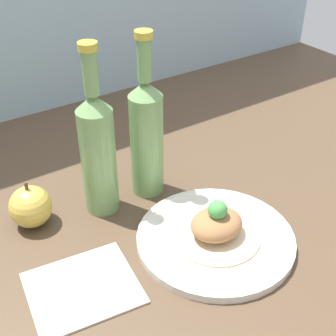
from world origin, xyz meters
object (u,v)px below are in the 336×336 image
Objects in this scene: cider_bottle_left at (98,150)px; cider_bottle_right at (146,134)px; plate at (215,238)px; apple at (31,207)px; plated_food at (216,225)px.

cider_bottle_right is (9.65, 0.00, 0.00)cm from cider_bottle_left.
plate is 2.98× the size of apple.
apple is at bearing 167.79° from cider_bottle_left.
apple is at bearing 137.30° from plated_food.
cider_bottle_left is at bearing 180.00° from cider_bottle_right.
plated_food is 0.48× the size of cider_bottle_left.
apple reaches higher than plate.
plated_food is 31.59cm from apple.
apple reaches higher than plated_food.
cider_bottle_right is at bearing 94.24° from plated_food.
plated_food is 0.48× the size of cider_bottle_right.
plate is at bearing -42.70° from apple.
plate is 24.50cm from cider_bottle_left.
plated_food is (0.00, 0.00, 2.72)cm from plate.
cider_bottle_left is 3.51× the size of apple.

